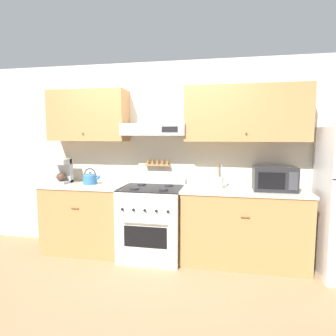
# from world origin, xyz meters

# --- Properties ---
(ground_plane) EXTENTS (16.00, 16.00, 0.00)m
(ground_plane) POSITION_xyz_m (0.00, 0.00, 0.00)
(ground_plane) COLOR #937551
(wall_back) EXTENTS (5.20, 0.46, 2.55)m
(wall_back) POSITION_xyz_m (0.09, 0.58, 1.48)
(wall_back) COLOR beige
(wall_back) RESTS_ON ground_plane
(counter_left) EXTENTS (1.10, 0.63, 0.92)m
(counter_left) POSITION_xyz_m (-0.94, 0.32, 0.46)
(counter_left) COLOR #AD7A47
(counter_left) RESTS_ON ground_plane
(counter_right) EXTENTS (1.52, 0.63, 0.92)m
(counter_right) POSITION_xyz_m (1.14, 0.32, 0.46)
(counter_right) COLOR #AD7A47
(counter_right) RESTS_ON ground_plane
(stove_range) EXTENTS (0.77, 0.71, 1.02)m
(stove_range) POSITION_xyz_m (0.00, 0.28, 0.46)
(stove_range) COLOR white
(stove_range) RESTS_ON ground_plane
(tea_kettle) EXTENTS (0.24, 0.19, 0.22)m
(tea_kettle) POSITION_xyz_m (-0.88, 0.34, 1.00)
(tea_kettle) COLOR teal
(tea_kettle) RESTS_ON counter_left
(coffee_maker) EXTENTS (0.20, 0.26, 0.33)m
(coffee_maker) POSITION_xyz_m (-1.30, 0.37, 1.09)
(coffee_maker) COLOR #ADAFB5
(coffee_maker) RESTS_ON counter_left
(microwave) EXTENTS (0.49, 0.40, 0.29)m
(microwave) POSITION_xyz_m (1.49, 0.36, 1.07)
(microwave) COLOR #232326
(microwave) RESTS_ON counter_right
(utensil_crock) EXTENTS (0.10, 0.10, 0.30)m
(utensil_crock) POSITION_xyz_m (0.84, 0.34, 1.00)
(utensil_crock) COLOR silver
(utensil_crock) RESTS_ON counter_right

